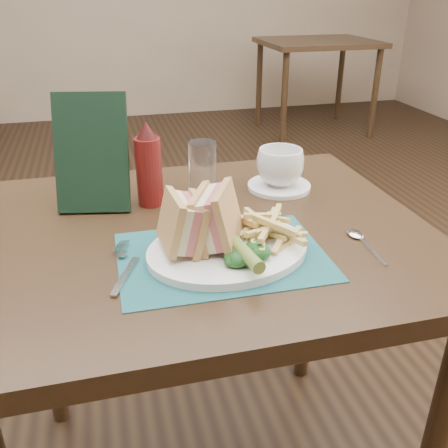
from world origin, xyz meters
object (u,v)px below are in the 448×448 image
object	(u,v)px
table_main	(207,370)
drinking_glass	(203,170)
coffee_cup	(280,167)
saucer	(279,186)
ketchup_bottle	(149,164)
sandwich_half_a	(171,224)
table_bg_right	(315,87)
check_presenter	(92,153)
placemat	(222,256)
sandwich_half_b	(205,216)
plate	(228,250)

from	to	relation	value
table_main	drinking_glass	distance (m)	0.47
coffee_cup	saucer	bearing A→B (deg)	0.00
table_main	ketchup_bottle	bearing A→B (deg)	121.22
sandwich_half_a	drinking_glass	xyz separation A→B (m)	(0.11, 0.26, -0.00)
sandwich_half_a	coffee_cup	xyz separation A→B (m)	(0.30, 0.27, -0.02)
table_bg_right	sandwich_half_a	size ratio (longest dim) A/B	8.65
check_presenter	ketchup_bottle	bearing A→B (deg)	3.15
placemat	ketchup_bottle	size ratio (longest dim) A/B	1.99
coffee_cup	check_presenter	distance (m)	0.43
table_bg_right	sandwich_half_b	distance (m)	3.61
sandwich_half_b	drinking_glass	distance (m)	0.26
placemat	check_presenter	xyz separation A→B (m)	(-0.21, 0.28, 0.12)
table_main	sandwich_half_a	bearing A→B (deg)	-127.25
table_main	sandwich_half_b	size ratio (longest dim) A/B	7.95
sandwich_half_a	drinking_glass	bearing A→B (deg)	62.15
drinking_glass	ketchup_bottle	size ratio (longest dim) A/B	0.70
sandwich_half_b	saucer	bearing A→B (deg)	73.92
placemat	ketchup_bottle	distance (m)	0.30
sandwich_half_a	ketchup_bottle	world-z (taller)	ketchup_bottle
drinking_glass	check_presenter	xyz separation A→B (m)	(-0.24, 0.01, 0.06)
table_bg_right	drinking_glass	distance (m)	3.37
saucer	drinking_glass	xyz separation A→B (m)	(-0.19, -0.01, 0.06)
sandwich_half_b	plate	bearing A→B (deg)	1.42
table_main	plate	size ratio (longest dim) A/B	3.00
table_bg_right	sandwich_half_a	bearing A→B (deg)	-118.02
check_presenter	sandwich_half_a	bearing A→B (deg)	-54.27
drinking_glass	placemat	bearing A→B (deg)	-95.05
table_bg_right	check_presenter	size ratio (longest dim) A/B	3.60
ketchup_bottle	check_presenter	distance (m)	0.12
drinking_glass	saucer	bearing A→B (deg)	2.64
plate	ketchup_bottle	size ratio (longest dim) A/B	1.61
drinking_glass	ketchup_bottle	bearing A→B (deg)	-176.69
table_bg_right	placemat	size ratio (longest dim) A/B	2.43
placemat	check_presenter	size ratio (longest dim) A/B	1.48
placemat	ketchup_bottle	xyz separation A→B (m)	(-0.10, 0.27, 0.09)
plate	sandwich_half_a	world-z (taller)	sandwich_half_a
saucer	sandwich_half_a	bearing A→B (deg)	-137.97
table_bg_right	coffee_cup	xyz separation A→B (m)	(-1.40, -2.93, 0.43)
table_bg_right	sandwich_half_b	xyz separation A→B (m)	(-1.64, -3.19, 0.45)
plate	sandwich_half_b	distance (m)	0.08
placemat	check_presenter	world-z (taller)	check_presenter
placemat	sandwich_half_a	bearing A→B (deg)	171.29
sandwich_half_b	table_main	bearing A→B (deg)	105.47
table_bg_right	sandwich_half_b	bearing A→B (deg)	-117.20
table_main	check_presenter	distance (m)	0.56
coffee_cup	drinking_glass	xyz separation A→B (m)	(-0.19, -0.01, 0.01)
ketchup_bottle	check_presenter	size ratio (longest dim) A/B	0.74
drinking_glass	sandwich_half_b	bearing A→B (deg)	-101.04
plate	coffee_cup	bearing A→B (deg)	42.86
placemat	drinking_glass	size ratio (longest dim) A/B	2.85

